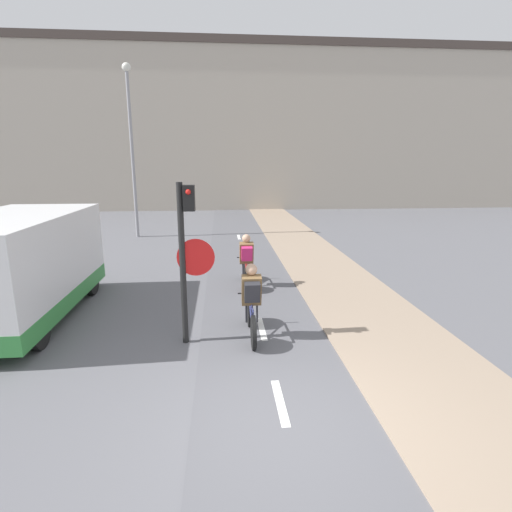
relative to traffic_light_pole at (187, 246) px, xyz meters
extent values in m
plane|color=#5B5B60|center=(1.37, -2.57, -1.82)|extent=(120.00, 120.00, 0.00)
cube|color=#56565B|center=(1.37, -2.57, -1.81)|extent=(2.40, 60.00, 0.02)
cube|color=white|center=(1.37, -2.07, -1.80)|extent=(0.12, 1.10, 0.00)
cube|color=white|center=(1.37, 0.43, -1.80)|extent=(0.12, 1.10, 0.00)
cube|color=white|center=(1.37, 2.93, -1.80)|extent=(0.12, 1.10, 0.00)
cube|color=white|center=(1.37, 5.43, -1.80)|extent=(0.12, 1.10, 0.00)
cube|color=white|center=(1.37, 7.93, -1.80)|extent=(0.12, 1.10, 0.00)
cube|color=white|center=(1.37, 10.43, -1.80)|extent=(0.12, 1.10, 0.00)
cube|color=gray|center=(3.77, -2.57, -1.80)|extent=(2.40, 60.00, 0.05)
cube|color=#B2A899|center=(1.37, 23.28, 3.48)|extent=(60.00, 5.00, 10.61)
cube|color=#473D38|center=(1.37, 23.28, 9.04)|extent=(60.00, 5.20, 0.50)
cylinder|color=black|center=(-0.09, 0.00, -0.36)|extent=(0.11, 0.11, 2.92)
cube|color=black|center=(0.07, 0.00, 0.83)|extent=(0.20, 0.20, 0.44)
sphere|color=red|center=(0.07, -0.11, 0.94)|extent=(0.09, 0.09, 0.09)
cone|color=red|center=(0.15, 0.00, -0.21)|extent=(0.67, 0.01, 0.67)
cone|color=silver|center=(0.15, 0.00, -0.21)|extent=(0.60, 0.02, 0.60)
cylinder|color=gray|center=(-3.12, 11.04, 1.64)|extent=(0.14, 0.14, 6.91)
sphere|color=silver|center=(-3.12, 11.04, 5.20)|extent=(0.36, 0.36, 0.36)
cylinder|color=black|center=(1.14, -0.38, -1.51)|extent=(0.07, 0.61, 0.61)
cylinder|color=black|center=(1.14, 0.65, -1.51)|extent=(0.07, 0.61, 0.61)
cylinder|color=navy|center=(1.14, 0.33, -1.35)|extent=(0.04, 0.66, 0.38)
cylinder|color=navy|center=(1.14, -0.14, -1.34)|extent=(0.04, 0.34, 0.41)
cylinder|color=navy|center=(1.14, 0.18, -1.16)|extent=(0.04, 0.96, 0.07)
cylinder|color=navy|center=(1.14, -0.18, -1.52)|extent=(0.04, 0.39, 0.05)
cylinder|color=black|center=(1.14, 0.65, -1.13)|extent=(0.46, 0.03, 0.03)
cube|color=brown|center=(1.14, 0.06, -0.86)|extent=(0.36, 0.31, 0.59)
sphere|color=tan|center=(1.14, 0.10, -0.49)|extent=(0.22, 0.22, 0.22)
cylinder|color=#232328|center=(1.04, 0.03, -1.29)|extent=(0.04, 0.07, 0.39)
cylinder|color=#232328|center=(1.24, 0.03, -1.29)|extent=(0.04, 0.07, 0.39)
cube|color=#28282D|center=(1.14, -0.12, -0.84)|extent=(0.28, 0.23, 0.39)
cylinder|color=black|center=(1.25, 2.84, -1.53)|extent=(0.07, 0.59, 0.59)
cylinder|color=black|center=(1.25, 3.85, -1.53)|extent=(0.07, 0.59, 0.59)
cylinder|color=maroon|center=(1.25, 3.54, -1.37)|extent=(0.04, 0.64, 0.37)
cylinder|color=maroon|center=(1.25, 3.08, -1.36)|extent=(0.04, 0.33, 0.39)
cylinder|color=maroon|center=(1.25, 3.39, -1.19)|extent=(0.04, 0.93, 0.07)
cylinder|color=maroon|center=(1.25, 3.04, -1.53)|extent=(0.04, 0.39, 0.05)
cylinder|color=black|center=(1.25, 3.85, -1.15)|extent=(0.46, 0.03, 0.03)
cube|color=brown|center=(1.25, 3.28, -0.89)|extent=(0.36, 0.31, 0.59)
sphere|color=tan|center=(1.25, 3.32, -0.51)|extent=(0.22, 0.22, 0.22)
cylinder|color=#232328|center=(1.15, 3.24, -1.31)|extent=(0.04, 0.07, 0.37)
cylinder|color=#232328|center=(1.35, 3.24, -1.31)|extent=(0.04, 0.07, 0.37)
cube|color=#DB286B|center=(1.25, 3.10, -0.87)|extent=(0.28, 0.23, 0.39)
cube|color=silver|center=(-3.65, 1.47, -0.60)|extent=(2.17, 4.65, 1.96)
cube|color=#33843D|center=(-3.65, 1.47, -1.40)|extent=(2.18, 4.66, 0.36)
cube|color=black|center=(-3.65, 3.77, -0.25)|extent=(1.95, 0.04, 0.70)
cylinder|color=black|center=(-4.62, 2.98, -1.47)|extent=(0.18, 0.70, 0.70)
cylinder|color=black|center=(-2.67, 2.98, -1.47)|extent=(0.18, 0.70, 0.70)
cylinder|color=black|center=(-2.67, -0.04, -1.47)|extent=(0.18, 0.70, 0.70)
camera|label=1|loc=(0.61, -6.92, 1.43)|focal=28.00mm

